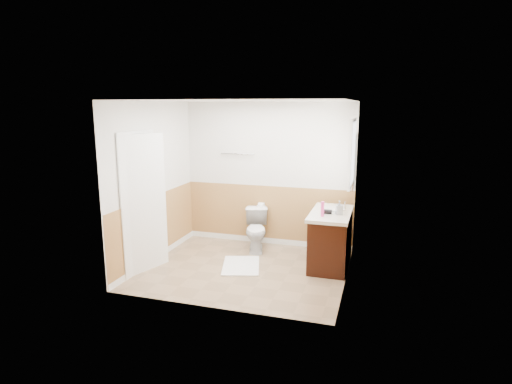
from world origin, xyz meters
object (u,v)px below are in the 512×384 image
(toilet, at_px, (256,230))
(bath_mat, at_px, (241,266))
(lotion_bottle, at_px, (322,209))
(soap_dispenser, at_px, (339,208))
(vanity_cabinet, at_px, (331,240))

(toilet, relative_size, bath_mat, 0.87)
(lotion_bottle, relative_size, soap_dispenser, 1.07)
(vanity_cabinet, distance_m, soap_dispenser, 0.58)
(lotion_bottle, xyz_separation_m, soap_dispenser, (0.22, 0.20, -0.01))
(toilet, relative_size, vanity_cabinet, 0.63)
(bath_mat, bearing_deg, toilet, 90.00)
(bath_mat, distance_m, vanity_cabinet, 1.44)
(bath_mat, bearing_deg, vanity_cabinet, 19.41)
(bath_mat, bearing_deg, lotion_bottle, 7.30)
(vanity_cabinet, bearing_deg, lotion_bottle, -108.13)
(bath_mat, height_order, soap_dispenser, soap_dispenser)
(soap_dispenser, bearing_deg, lotion_bottle, -138.02)
(vanity_cabinet, height_order, lotion_bottle, lotion_bottle)
(vanity_cabinet, xyz_separation_m, soap_dispenser, (0.12, -0.11, 0.55))
(bath_mat, distance_m, soap_dispenser, 1.74)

